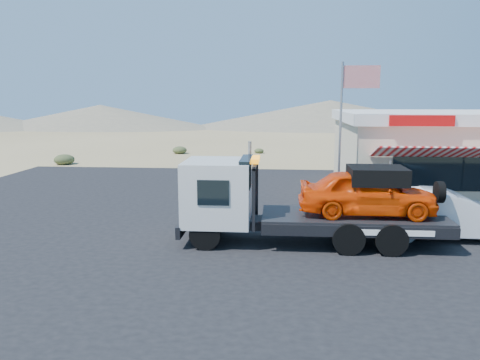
{
  "coord_description": "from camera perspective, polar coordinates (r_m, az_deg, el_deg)",
  "views": [
    {
      "loc": [
        2.18,
        -15.0,
        4.61
      ],
      "look_at": [
        0.73,
        2.5,
        1.5
      ],
      "focal_mm": 35.0,
      "sensor_mm": 36.0,
      "label": 1
    }
  ],
  "objects": [
    {
      "name": "tow_truck",
      "position": [
        14.9,
        7.95,
        -2.19
      ],
      "size": [
        8.19,
        2.43,
        2.74
      ],
      "color": "black",
      "rests_on": "asphalt_lot"
    },
    {
      "name": "desert_scrub",
      "position": [
        29.36,
        -26.62,
        0.56
      ],
      "size": [
        23.07,
        30.76,
        0.75
      ],
      "color": "#354123",
      "rests_on": "ground"
    },
    {
      "name": "jerky_store",
      "position": [
        25.51,
        23.77,
        3.3
      ],
      "size": [
        10.4,
        9.97,
        3.9
      ],
      "color": "beige",
      "rests_on": "asphalt_lot"
    },
    {
      "name": "distant_hills",
      "position": [
        71.2,
        -4.99,
        7.81
      ],
      "size": [
        126.0,
        48.0,
        4.2
      ],
      "color": "#726B59",
      "rests_on": "ground"
    },
    {
      "name": "ground",
      "position": [
        15.84,
        -3.41,
        -6.89
      ],
      "size": [
        120.0,
        120.0,
        0.0
      ],
      "primitive_type": "plane",
      "color": "#8B774F",
      "rests_on": "ground"
    },
    {
      "name": "white_sedan",
      "position": [
        16.86,
        23.87,
        -3.85
      ],
      "size": [
        4.84,
        1.78,
        1.58
      ],
      "primitive_type": "imported",
      "rotation": [
        0.0,
        0.0,
        1.55
      ],
      "color": "silver",
      "rests_on": "asphalt_lot"
    },
    {
      "name": "asphalt_lot",
      "position": [
        18.58,
        4.04,
        -4.32
      ],
      "size": [
        32.0,
        24.0,
        0.02
      ],
      "primitive_type": "cube",
      "color": "black",
      "rests_on": "ground"
    },
    {
      "name": "flagpole",
      "position": [
        19.71,
        12.86,
        7.34
      ],
      "size": [
        1.55,
        0.1,
        6.0
      ],
      "color": "#99999E",
      "rests_on": "asphalt_lot"
    }
  ]
}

